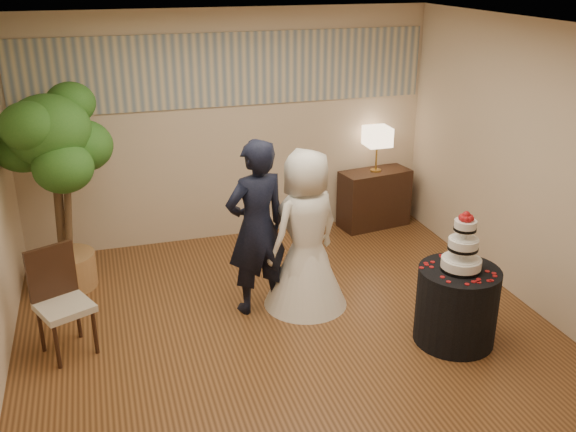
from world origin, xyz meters
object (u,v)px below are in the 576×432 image
object	(u,v)px
cake_table	(456,305)
wedding_cake	(464,241)
table_lamp	(377,149)
console	(374,198)
side_chair	(64,304)
bride	(306,230)
groom	(257,228)
ficus_tree	(57,190)

from	to	relation	value
cake_table	wedding_cake	distance (m)	0.64
table_lamp	console	bearing A→B (deg)	180.00
side_chair	table_lamp	bearing A→B (deg)	2.49
table_lamp	side_chair	distance (m)	4.33
cake_table	wedding_cake	xyz separation A→B (m)	(0.00, 0.00, 0.64)
cake_table	wedding_cake	world-z (taller)	wedding_cake
bride	table_lamp	distance (m)	2.31
groom	cake_table	distance (m)	2.01
console	ficus_tree	xyz separation A→B (m)	(-3.85, -0.62, 0.72)
console	bride	bearing A→B (deg)	-140.30
console	table_lamp	distance (m)	0.67
cake_table	console	distance (m)	2.80
side_chair	ficus_tree	bearing A→B (deg)	66.36
table_lamp	ficus_tree	world-z (taller)	ficus_tree
bride	side_chair	bearing A→B (deg)	-16.98
ficus_tree	side_chair	distance (m)	1.45
table_lamp	side_chair	bearing A→B (deg)	-153.13
wedding_cake	side_chair	size ratio (longest dim) A/B	0.57
groom	side_chair	bearing A→B (deg)	-6.57
groom	ficus_tree	distance (m)	2.12
wedding_cake	bride	bearing A→B (deg)	136.48
cake_table	side_chair	bearing A→B (deg)	166.37
table_lamp	side_chair	size ratio (longest dim) A/B	0.59
console	table_lamp	bearing A→B (deg)	-8.83
bride	cake_table	bearing A→B (deg)	114.04
bride	console	world-z (taller)	bride
groom	wedding_cake	size ratio (longest dim) A/B	3.16
bride	wedding_cake	world-z (taller)	bride
bride	wedding_cake	bearing A→B (deg)	114.04
groom	console	size ratio (longest dim) A/B	1.95
console	side_chair	world-z (taller)	side_chair
bride	side_chair	distance (m)	2.34
table_lamp	ficus_tree	size ratio (longest dim) A/B	0.26
console	ficus_tree	size ratio (longest dim) A/B	0.41
console	side_chair	xyz separation A→B (m)	(-3.83, -1.94, 0.11)
groom	bride	size ratio (longest dim) A/B	1.08
bride	cake_table	size ratio (longest dim) A/B	2.23
cake_table	console	xyz separation A→B (m)	(0.42, 2.77, 0.01)
console	ficus_tree	bearing A→B (deg)	-179.64
console	ficus_tree	world-z (taller)	ficus_tree
bride	ficus_tree	distance (m)	2.59
cake_table	ficus_tree	distance (m)	4.11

